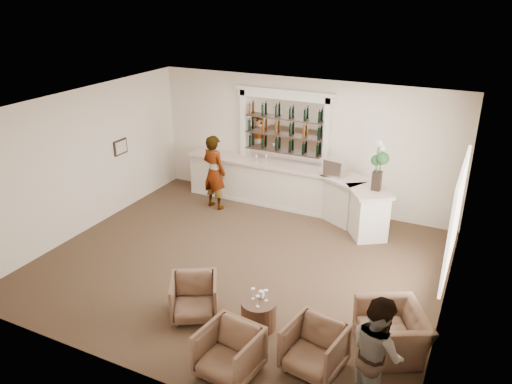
% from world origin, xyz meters
% --- Properties ---
extents(ground, '(8.00, 8.00, 0.00)m').
position_xyz_m(ground, '(0.00, 0.00, 0.00)').
color(ground, '#4D3B26').
rests_on(ground, ground).
extents(room_shell, '(8.04, 7.02, 3.32)m').
position_xyz_m(room_shell, '(0.16, 0.71, 2.34)').
color(room_shell, beige).
rests_on(room_shell, ground).
extents(bar_counter, '(5.72, 1.80, 1.14)m').
position_xyz_m(bar_counter, '(-0.16, 3.00, 0.57)').
color(bar_counter, beige).
rests_on(bar_counter, ground).
extents(back_bar_alcove, '(2.64, 0.25, 3.00)m').
position_xyz_m(back_bar_alcove, '(-0.50, 3.41, 2.03)').
color(back_bar_alcove, white).
rests_on(back_bar_alcove, ground).
extents(cocktail_table, '(0.60, 0.60, 0.50)m').
position_xyz_m(cocktail_table, '(1.26, -1.71, 0.25)').
color(cocktail_table, '#4A2C20').
rests_on(cocktail_table, ground).
extents(sommelier, '(0.80, 0.62, 1.94)m').
position_xyz_m(sommelier, '(-1.90, 2.24, 0.97)').
color(sommelier, gray).
rests_on(sommelier, ground).
extents(guest, '(1.05, 1.06, 1.73)m').
position_xyz_m(guest, '(3.40, -2.52, 0.86)').
color(guest, gray).
rests_on(guest, ground).
extents(armchair_left, '(1.10, 1.11, 0.75)m').
position_xyz_m(armchair_left, '(0.11, -1.92, 0.37)').
color(armchair_left, brown).
rests_on(armchair_left, ground).
extents(armchair_center, '(0.93, 0.95, 0.78)m').
position_xyz_m(armchair_center, '(1.34, -2.90, 0.39)').
color(armchair_center, brown).
rests_on(armchair_center, ground).
extents(armchair_right, '(0.94, 0.96, 0.77)m').
position_xyz_m(armchair_right, '(2.44, -2.25, 0.38)').
color(armchair_right, brown).
rests_on(armchair_right, ground).
extents(armchair_far, '(1.41, 1.46, 0.73)m').
position_xyz_m(armchair_far, '(3.40, -1.33, 0.36)').
color(armchair_far, brown).
rests_on(armchair_far, ground).
extents(espresso_machine, '(0.54, 0.48, 0.42)m').
position_xyz_m(espresso_machine, '(1.07, 2.92, 1.35)').
color(espresso_machine, silver).
rests_on(espresso_machine, bar_counter).
extents(flower_vase, '(0.30, 0.30, 1.15)m').
position_xyz_m(flower_vase, '(2.16, 2.48, 1.79)').
color(flower_vase, black).
rests_on(flower_vase, bar_counter).
extents(wine_glass_bar_left, '(0.07, 0.07, 0.21)m').
position_xyz_m(wine_glass_bar_left, '(-1.04, 2.93, 1.25)').
color(wine_glass_bar_left, white).
rests_on(wine_glass_bar_left, bar_counter).
extents(wine_glass_bar_right, '(0.07, 0.07, 0.21)m').
position_xyz_m(wine_glass_bar_right, '(-0.82, 3.05, 1.25)').
color(wine_glass_bar_right, white).
rests_on(wine_glass_bar_right, bar_counter).
extents(wine_glass_tbl_a, '(0.07, 0.07, 0.21)m').
position_xyz_m(wine_glass_tbl_a, '(1.14, -1.68, 0.60)').
color(wine_glass_tbl_a, white).
rests_on(wine_glass_tbl_a, cocktail_table).
extents(wine_glass_tbl_b, '(0.07, 0.07, 0.21)m').
position_xyz_m(wine_glass_tbl_b, '(1.36, -1.63, 0.60)').
color(wine_glass_tbl_b, white).
rests_on(wine_glass_tbl_b, cocktail_table).
extents(wine_glass_tbl_c, '(0.07, 0.07, 0.21)m').
position_xyz_m(wine_glass_tbl_c, '(1.30, -1.84, 0.60)').
color(wine_glass_tbl_c, white).
rests_on(wine_glass_tbl_c, cocktail_table).
extents(napkin_holder, '(0.08, 0.08, 0.12)m').
position_xyz_m(napkin_holder, '(1.24, -1.57, 0.56)').
color(napkin_holder, white).
rests_on(napkin_holder, cocktail_table).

